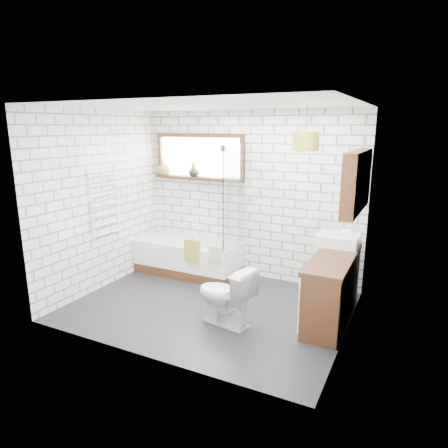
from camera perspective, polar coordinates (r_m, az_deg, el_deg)
The scene contains 22 objects.
floor at distance 5.27m, azimuth -2.13°, elevation -11.74°, with size 3.40×2.60×0.01m, color black.
ceiling at distance 4.77m, azimuth -2.41°, elevation 16.65°, with size 3.40×2.60×0.01m, color white.
wall_back at distance 6.02m, azimuth 3.73°, elevation 4.04°, with size 3.40×0.01×2.50m, color white.
wall_front at distance 3.81m, azimuth -11.75°, elevation -1.97°, with size 3.40×0.01×2.50m, color white.
wall_left at distance 5.87m, azimuth -17.05°, elevation 3.20°, with size 0.01×2.60×2.50m, color white.
wall_right at distance 4.33m, azimuth 17.93°, elevation -0.46°, with size 0.01×2.60×2.50m, color white.
window at distance 6.29m, azimuth -3.60°, elevation 9.51°, with size 1.52×0.16×0.68m, color #361C0F.
towel_radiator at distance 5.84m, azimuth -16.70°, elevation 2.69°, with size 0.06×0.52×1.00m, color white.
mirror_cabinet at distance 4.86m, azimuth 18.41°, elevation 5.80°, with size 0.16×1.20×0.70m, color #361C0F.
shower_riser at distance 6.13m, azimuth 0.12°, elevation 5.19°, with size 0.02×0.02×1.30m, color silver.
bathtub at distance 6.34m, azimuth -5.07°, elevation -4.69°, with size 1.62×0.71×0.52m, color white.
shower_screen at distance 5.73m, azimuth 1.49°, elevation 3.81°, with size 0.02×0.72×1.50m, color white.
towel_green at distance 5.83m, azimuth -4.55°, elevation -3.83°, with size 0.24×0.07×0.33m, color olive.
towel_beige at distance 5.66m, azimuth -1.29°, elevation -4.36°, with size 0.18×0.05×0.24m, color #C3B288.
vanity at distance 4.95m, azimuth 15.22°, elevation -8.92°, with size 0.44×1.38×0.79m, color #361C0F.
basin at distance 5.28m, azimuth 16.00°, elevation -2.18°, with size 0.50×0.44×0.15m, color white.
tap at distance 5.24m, azimuth 17.76°, elevation -1.72°, with size 0.03×0.03×0.17m, color silver.
toilet at distance 4.71m, azimuth 0.09°, elevation -10.14°, with size 0.70×0.40×0.71m, color white.
vase_olive at distance 6.63m, azimuth -8.62°, elevation 7.82°, with size 0.22×0.22×0.23m, color olive.
vase_dark at distance 6.33m, azimuth -4.33°, elevation 7.40°, with size 0.17×0.17×0.17m, color black.
bottle at distance 6.33m, azimuth -4.38°, elevation 7.57°, with size 0.07×0.07×0.21m, color olive.
pendant at distance 4.81m, azimuth 11.59°, elevation 11.54°, with size 0.30×0.30×0.22m, color olive.
Camera 1 is at (2.30, -4.17, 2.26)m, focal length 32.00 mm.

